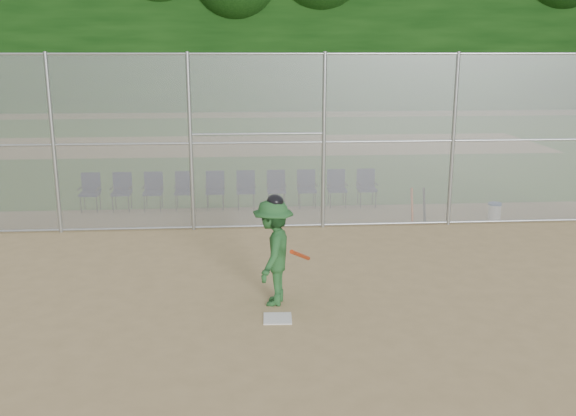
{
  "coord_description": "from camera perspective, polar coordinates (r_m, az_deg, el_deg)",
  "views": [
    {
      "loc": [
        -0.88,
        -9.36,
        4.09
      ],
      "look_at": [
        0.0,
        2.5,
        1.1
      ],
      "focal_mm": 40.0,
      "sensor_mm": 36.0,
      "label": 1
    }
  ],
  "objects": [
    {
      "name": "chair_8",
      "position": [
        16.88,
        4.38,
        1.72
      ],
      "size": [
        0.54,
        0.52,
        0.96
      ],
      "primitive_type": null,
      "color": "#10173E",
      "rests_on": "ground"
    },
    {
      "name": "chair_3",
      "position": [
        16.76,
        -9.22,
        1.48
      ],
      "size": [
        0.54,
        0.52,
        0.96
      ],
      "primitive_type": null,
      "color": "#10173E",
      "rests_on": "ground"
    },
    {
      "name": "backstop_fence",
      "position": [
        14.53,
        -0.73,
        6.11
      ],
      "size": [
        16.09,
        0.09,
        4.0
      ],
      "color": "gray",
      "rests_on": "ground"
    },
    {
      "name": "chair_5",
      "position": [
        16.69,
        -3.76,
        1.59
      ],
      "size": [
        0.54,
        0.52,
        0.96
      ],
      "primitive_type": null,
      "color": "#10173E",
      "rests_on": "ground"
    },
    {
      "name": "chair_7",
      "position": [
        16.78,
        1.69,
        1.68
      ],
      "size": [
        0.54,
        0.52,
        0.96
      ],
      "primitive_type": null,
      "color": "#10173E",
      "rests_on": "ground"
    },
    {
      "name": "chair_4",
      "position": [
        16.7,
        -6.5,
        1.54
      ],
      "size": [
        0.54,
        0.52,
        0.96
      ],
      "primitive_type": null,
      "color": "#10173E",
      "rests_on": "ground"
    },
    {
      "name": "batter_at_plate",
      "position": [
        10.37,
        -1.31,
        -3.88
      ],
      "size": [
        1.06,
        1.41,
        1.84
      ],
      "color": "#215326",
      "rests_on": "ground"
    },
    {
      "name": "spare_bats",
      "position": [
        15.61,
        11.49,
        0.21
      ],
      "size": [
        0.36,
        0.3,
        0.84
      ],
      "color": "#D84C14",
      "rests_on": "ground"
    },
    {
      "name": "chair_0",
      "position": [
        17.13,
        -17.21,
        1.31
      ],
      "size": [
        0.54,
        0.52,
        0.96
      ],
      "primitive_type": null,
      "color": "#10173E",
      "rests_on": "ground"
    },
    {
      "name": "chair_6",
      "position": [
        16.71,
        -1.03,
        1.64
      ],
      "size": [
        0.54,
        0.52,
        0.96
      ],
      "primitive_type": null,
      "color": "#10173E",
      "rests_on": "ground"
    },
    {
      "name": "chair_1",
      "position": [
        16.97,
        -14.58,
        1.37
      ],
      "size": [
        0.54,
        0.52,
        0.96
      ],
      "primitive_type": null,
      "color": "#10173E",
      "rests_on": "ground"
    },
    {
      "name": "home_plate",
      "position": [
        10.07,
        -0.93,
        -9.79
      ],
      "size": [
        0.45,
        0.45,
        0.02
      ],
      "primitive_type": "cube",
      "rotation": [
        0.0,
        0.0,
        -0.04
      ],
      "color": "silver",
      "rests_on": "ground"
    },
    {
      "name": "dirt_patch_far",
      "position": [
        27.68,
        -2.38,
        5.62
      ],
      "size": [
        24.0,
        24.0,
        0.0
      ],
      "primitive_type": "plane",
      "color": "tan",
      "rests_on": "ground"
    },
    {
      "name": "chair_2",
      "position": [
        16.85,
        -11.92,
        1.43
      ],
      "size": [
        0.54,
        0.52,
        0.96
      ],
      "primitive_type": null,
      "color": "#10173E",
      "rests_on": "ground"
    },
    {
      "name": "ground",
      "position": [
        10.26,
        1.05,
        -9.4
      ],
      "size": [
        100.0,
        100.0,
        0.0
      ],
      "primitive_type": "plane",
      "color": "tan",
      "rests_on": "ground"
    },
    {
      "name": "water_cooler",
      "position": [
        16.43,
        17.88,
        -0.25
      ],
      "size": [
        0.33,
        0.33,
        0.41
      ],
      "color": "white",
      "rests_on": "ground"
    },
    {
      "name": "chair_9",
      "position": [
        17.01,
        7.04,
        1.75
      ],
      "size": [
        0.54,
        0.52,
        0.96
      ],
      "primitive_type": null,
      "color": "#10173E",
      "rests_on": "ground"
    },
    {
      "name": "grass_strip",
      "position": [
        27.68,
        -2.38,
        5.62
      ],
      "size": [
        100.0,
        100.0,
        0.0
      ],
      "primitive_type": "plane",
      "color": "#30601D",
      "rests_on": "ground"
    },
    {
      "name": "treeline",
      "position": [
        29.41,
        -2.63,
        16.85
      ],
      "size": [
        81.0,
        60.0,
        11.0
      ],
      "color": "black",
      "rests_on": "ground"
    }
  ]
}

